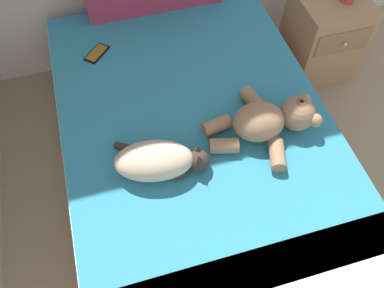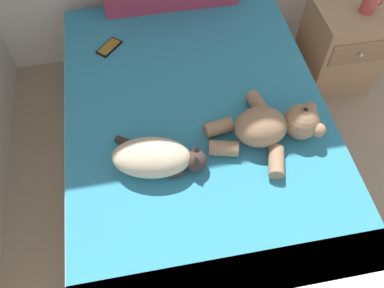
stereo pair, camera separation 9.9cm
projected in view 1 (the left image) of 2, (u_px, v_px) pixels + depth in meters
bed at (196, 148)px, 2.11m from camera, size 1.32×1.98×0.48m
cat at (159, 161)px, 1.70m from camera, size 0.42×0.31×0.15m
teddy_bear at (270, 120)px, 1.81m from camera, size 0.53×0.48×0.18m
cell_phone at (97, 53)px, 2.16m from camera, size 0.15×0.16×0.01m
nightstand at (323, 36)px, 2.55m from camera, size 0.41×0.43×0.55m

